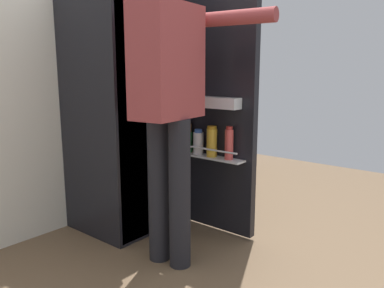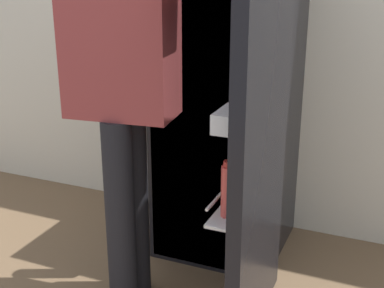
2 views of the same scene
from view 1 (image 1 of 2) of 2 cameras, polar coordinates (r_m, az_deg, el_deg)
ground_plane at (r=2.53m, az=-1.50°, el=-14.71°), size 5.37×5.37×0.00m
kitchen_wall at (r=2.94m, az=-15.11°, el=14.13°), size 4.40×0.10×2.56m
refrigerator at (r=2.66m, az=-9.11°, el=4.64°), size 0.65×1.15×1.62m
person at (r=2.07m, az=-3.46°, el=8.55°), size 0.59×0.70×1.68m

